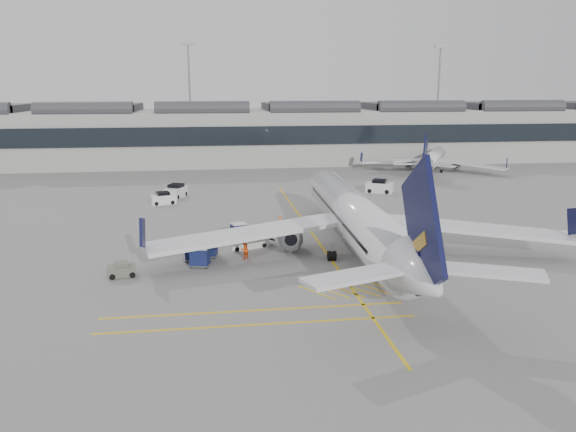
{
  "coord_description": "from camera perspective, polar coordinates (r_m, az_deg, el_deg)",
  "views": [
    {
      "loc": [
        -0.98,
        -47.89,
        15.76
      ],
      "look_at": [
        6.12,
        2.6,
        4.0
      ],
      "focal_mm": 35.0,
      "sensor_mm": 36.0,
      "label": 1
    }
  ],
  "objects": [
    {
      "name": "safety_cone_engine",
      "position": [
        58.16,
        8.62,
        -2.63
      ],
      "size": [
        0.36,
        0.36,
        0.5
      ],
      "primitive_type": "cone",
      "color": "#F24C0A",
      "rests_on": "ground"
    },
    {
      "name": "service_van_mid",
      "position": [
        83.54,
        -11.28,
        2.48
      ],
      "size": [
        3.33,
        4.3,
        1.98
      ],
      "rotation": [
        0.0,
        0.0,
        1.15
      ],
      "color": "silver",
      "rests_on": "ground"
    },
    {
      "name": "light_masts",
      "position": [
        133.9,
        -8.5,
        12.31
      ],
      "size": [
        113.0,
        0.6,
        25.45
      ],
      "color": "slate",
      "rests_on": "ground"
    },
    {
      "name": "baggage_cart_c",
      "position": [
        53.68,
        -8.11,
        -3.15
      ],
      "size": [
        1.97,
        1.75,
        1.78
      ],
      "rotation": [
        0.0,
        0.0,
        -0.23
      ],
      "color": "gray",
      "rests_on": "ground"
    },
    {
      "name": "baggage_cart_a",
      "position": [
        59.82,
        -5.04,
        -1.46
      ],
      "size": [
        1.92,
        1.75,
        1.66
      ],
      "rotation": [
        0.0,
        0.0,
        0.34
      ],
      "color": "gray",
      "rests_on": "ground"
    },
    {
      "name": "service_van_left",
      "position": [
        79.05,
        -12.57,
        1.74
      ],
      "size": [
        3.67,
        2.58,
        1.71
      ],
      "rotation": [
        0.0,
        0.0,
        0.3
      ],
      "color": "silver",
      "rests_on": "ground"
    },
    {
      "name": "service_van_right",
      "position": [
        86.74,
        9.27,
        2.96
      ],
      "size": [
        4.42,
        3.58,
        2.03
      ],
      "rotation": [
        0.0,
        0.0,
        -0.48
      ],
      "color": "silver",
      "rests_on": "ground"
    },
    {
      "name": "airliner_far",
      "position": [
        111.08,
        14.48,
        5.63
      ],
      "size": [
        24.44,
        26.95,
        7.93
      ],
      "rotation": [
        0.0,
        0.0,
        -0.5
      ],
      "color": "silver",
      "rests_on": "ground"
    },
    {
      "name": "ramp_agent_a",
      "position": [
        57.99,
        -4.33,
        -1.88
      ],
      "size": [
        0.79,
        0.78,
        1.84
      ],
      "primitive_type": "imported",
      "rotation": [
        0.0,
        0.0,
        0.74
      ],
      "color": "#F65A0C",
      "rests_on": "ground"
    },
    {
      "name": "terminal",
      "position": [
        120.2,
        -7.6,
        8.29
      ],
      "size": [
        200.0,
        20.45,
        12.4
      ],
      "color": "#9E9E99",
      "rests_on": "ground"
    },
    {
      "name": "pushback_tug",
      "position": [
        49.9,
        -16.53,
        -5.3
      ],
      "size": [
        2.47,
        1.78,
        1.27
      ],
      "rotation": [
        0.0,
        0.0,
        0.19
      ],
      "color": "#5A5B4D",
      "rests_on": "ground"
    },
    {
      "name": "ramp_agent_b",
      "position": [
        52.65,
        -4.47,
        -3.39
      ],
      "size": [
        1.17,
        1.16,
        1.9
      ],
      "primitive_type": "imported",
      "rotation": [
        0.0,
        0.0,
        3.9
      ],
      "color": "#E9470C",
      "rests_on": "ground"
    },
    {
      "name": "ground",
      "position": [
        50.42,
        -6.52,
        -5.31
      ],
      "size": [
        220.0,
        220.0,
        0.0
      ],
      "primitive_type": "plane",
      "color": "gray",
      "rests_on": "ground"
    },
    {
      "name": "baggage_cart_d",
      "position": [
        50.96,
        -8.94,
        -4.04
      ],
      "size": [
        2.02,
        1.8,
        1.81
      ],
      "rotation": [
        0.0,
        0.0,
        -0.25
      ],
      "color": "gray",
      "rests_on": "ground"
    },
    {
      "name": "safety_cone_nose",
      "position": [
        68.75,
        -0.79,
        -0.04
      ],
      "size": [
        0.37,
        0.37,
        0.51
      ],
      "primitive_type": "cone",
      "color": "#F24C0A",
      "rests_on": "ground"
    },
    {
      "name": "apron_markings",
      "position": [
        60.99,
        2.64,
        -2.0
      ],
      "size": [
        0.25,
        60.0,
        0.01
      ],
      "primitive_type": "cube",
      "color": "gold",
      "rests_on": "ground"
    },
    {
      "name": "belt_loader",
      "position": [
        56.35,
        -4.26,
        -2.67
      ],
      "size": [
        5.05,
        3.08,
        2.01
      ],
      "rotation": [
        0.0,
        0.0,
        0.38
      ],
      "color": "silver",
      "rests_on": "ground"
    },
    {
      "name": "baggage_cart_b",
      "position": [
        52.93,
        -9.67,
        -3.52
      ],
      "size": [
        1.68,
        1.42,
        1.66
      ],
      "rotation": [
        0.0,
        0.0,
        0.08
      ],
      "color": "gray",
      "rests_on": "ground"
    },
    {
      "name": "airliner_main",
      "position": [
        54.08,
        7.04,
        -0.27
      ],
      "size": [
        40.38,
        44.16,
        11.73
      ],
      "rotation": [
        0.0,
        0.0,
        -0.03
      ],
      "color": "silver",
      "rests_on": "ground"
    }
  ]
}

